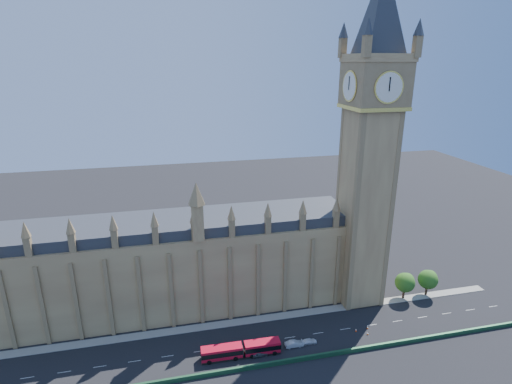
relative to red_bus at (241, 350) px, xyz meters
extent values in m
plane|color=black|center=(2.02, 3.96, -1.78)|extent=(400.00, 400.00, 0.00)
cube|color=olive|center=(-22.98, 25.96, 10.72)|extent=(120.00, 20.00, 25.00)
cube|color=#2D3035|center=(-22.98, 25.96, 24.72)|extent=(120.00, 18.00, 3.00)
cube|color=olive|center=(40.02, 17.96, 27.22)|extent=(12.00, 12.00, 58.00)
cube|color=olive|center=(40.02, 17.96, 62.22)|extent=(14.00, 14.00, 12.00)
cylinder|color=silver|center=(40.02, 10.81, 62.22)|extent=(7.20, 0.30, 7.20)
cube|color=olive|center=(40.02, 17.96, 69.22)|extent=(14.50, 14.50, 2.00)
cube|color=#1E4C2D|center=(2.02, -5.04, -1.18)|extent=(160.00, 0.60, 1.20)
cube|color=gray|center=(2.02, 13.46, -1.70)|extent=(160.00, 3.00, 0.16)
cylinder|color=#382619|center=(54.02, 13.96, 0.22)|extent=(0.70, 0.70, 4.00)
sphere|color=#234D14|center=(54.02, 13.96, 3.72)|extent=(6.00, 6.00, 6.00)
sphere|color=#234D14|center=(54.82, 14.26, 4.32)|extent=(4.38, 4.38, 4.38)
cylinder|color=#382619|center=(62.02, 13.96, 0.22)|extent=(0.70, 0.70, 4.00)
sphere|color=#234D14|center=(62.02, 13.96, 3.72)|extent=(6.00, 6.00, 6.00)
sphere|color=#234D14|center=(62.82, 14.26, 4.32)|extent=(4.38, 4.38, 4.38)
cube|color=red|center=(-4.82, 0.12, -0.09)|extent=(10.20, 3.07, 3.38)
cube|color=red|center=(5.42, -0.14, -0.09)|extent=(9.07, 3.04, 3.38)
cube|color=black|center=(-4.82, 0.12, 0.31)|extent=(10.25, 3.12, 1.28)
cube|color=black|center=(5.42, -0.14, 0.31)|extent=(9.12, 3.09, 1.28)
cylinder|color=black|center=(0.02, 0.00, -0.26)|extent=(0.94, 2.72, 2.70)
cylinder|color=black|center=(-8.10, -1.20, -1.22)|extent=(1.13, 0.37, 1.13)
cylinder|color=black|center=(-8.03, 1.61, -1.22)|extent=(1.13, 0.37, 1.13)
cylinder|color=black|center=(-1.62, -1.37, -1.22)|extent=(1.13, 0.37, 1.13)
cylinder|color=black|center=(-1.55, 1.45, -1.22)|extent=(1.13, 0.37, 1.13)
cylinder|color=black|center=(2.50, -1.47, -1.22)|extent=(1.13, 0.37, 1.13)
cylinder|color=black|center=(2.57, 1.34, -1.22)|extent=(1.13, 0.37, 1.13)
cylinder|color=black|center=(8.26, -1.61, -1.22)|extent=(1.13, 0.37, 1.13)
cylinder|color=black|center=(8.33, 1.20, -1.22)|extent=(1.13, 0.37, 1.13)
imported|color=#464A4E|center=(4.70, -0.96, -1.06)|extent=(4.31, 1.97, 1.43)
imported|color=#B5B9BD|center=(14.00, 0.38, -0.99)|extent=(4.80, 1.67, 1.58)
imported|color=white|center=(18.22, 0.66, -1.18)|extent=(4.15, 1.70, 1.20)
cube|color=black|center=(16.02, 1.08, -1.76)|extent=(0.48, 0.48, 0.04)
cone|color=orange|center=(16.02, 1.08, -1.41)|extent=(0.53, 0.53, 0.74)
cylinder|color=white|center=(16.02, 1.08, -1.30)|extent=(0.36, 0.36, 0.13)
cube|color=black|center=(34.84, 0.38, -1.76)|extent=(0.50, 0.50, 0.04)
cone|color=#FF570D|center=(34.84, 0.38, -1.44)|extent=(0.55, 0.55, 0.67)
cylinder|color=white|center=(34.84, 0.38, -1.35)|extent=(0.32, 0.32, 0.11)
cube|color=black|center=(32.40, 2.35, -1.76)|extent=(0.53, 0.53, 0.04)
cone|color=#FF450D|center=(32.40, 2.35, -1.39)|extent=(0.58, 0.58, 0.78)
cylinder|color=white|center=(32.40, 2.35, -1.27)|extent=(0.38, 0.38, 0.13)
cube|color=black|center=(36.02, 2.72, -1.76)|extent=(0.53, 0.53, 0.04)
cone|color=#FF4E0D|center=(36.02, 2.72, -1.39)|extent=(0.58, 0.58, 0.77)
cylinder|color=white|center=(36.02, 2.72, -1.28)|extent=(0.37, 0.37, 0.13)
camera|label=1|loc=(-14.63, -80.81, 68.36)|focal=28.00mm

